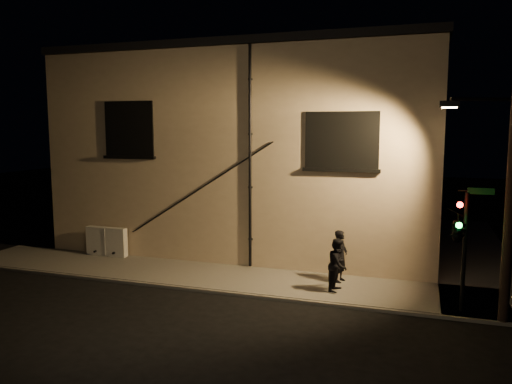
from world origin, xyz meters
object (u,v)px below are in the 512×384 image
(pedestrian_a, at_px, (341,256))
(pedestrian_b, at_px, (338,265))
(traffic_signal, at_px, (458,229))
(streetlamp_pole, at_px, (506,196))
(utility_cabinet, at_px, (107,241))

(pedestrian_a, relative_size, pedestrian_b, 1.04)
(traffic_signal, distance_m, streetlamp_pole, 1.54)
(utility_cabinet, xyz_separation_m, traffic_signal, (13.44, -2.39, 1.84))
(utility_cabinet, distance_m, pedestrian_a, 9.87)
(pedestrian_a, bearing_deg, streetlamp_pole, -101.00)
(pedestrian_a, xyz_separation_m, traffic_signal, (3.58, -1.84, 1.54))
(pedestrian_b, relative_size, traffic_signal, 0.48)
(pedestrian_a, bearing_deg, traffic_signal, -105.01)
(pedestrian_a, distance_m, streetlamp_pole, 5.74)
(pedestrian_a, distance_m, traffic_signal, 4.31)
(utility_cabinet, height_order, streetlamp_pole, streetlamp_pole)
(utility_cabinet, distance_m, traffic_signal, 13.77)
(utility_cabinet, relative_size, streetlamp_pole, 0.27)
(pedestrian_b, distance_m, streetlamp_pole, 5.43)
(streetlamp_pole, bearing_deg, utility_cabinet, 169.98)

